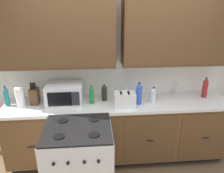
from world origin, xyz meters
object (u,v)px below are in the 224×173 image
Objects in this scene: bottle_teal at (6,96)px; bottle_dark at (104,93)px; bottle_green at (92,95)px; paper_towel_roll at (20,97)px; bottle_clear at (153,95)px; stove_range at (80,162)px; toaster at (125,99)px; microwave at (65,94)px; bottle_red at (205,88)px; bottle_blue at (139,94)px; knife_block at (35,96)px.

bottle_teal is 1.18× the size of bottle_dark.
bottle_green reaches higher than bottle_dark.
paper_towel_roll is 1.15× the size of bottle_clear.
toaster is (0.60, 0.51, 0.56)m from stove_range.
bottle_red is at bearing 1.06° from microwave.
bottle_teal is at bearing 178.43° from bottle_green.
bottle_teal is at bearing 145.85° from stove_range.
toaster is 0.92× the size of bottle_blue.
bottle_green is at bearing 0.10° from paper_towel_roll.
bottle_clear is (0.41, 0.08, 0.02)m from toaster.
knife_block is 1.02× the size of bottle_blue.
knife_block is 0.36m from bottle_teal.
microwave is 1.60× the size of bottle_red.
toaster is 1.22m from bottle_red.
bottle_green is at bearing 177.40° from bottle_clear.
bottle_dark reaches higher than bottle_clear.
bottle_red is 1.47m from bottle_dark.
bottle_green is (0.37, -0.04, -0.01)m from microwave.
bottle_clear is at bearing -2.01° from bottle_teal.
toaster is 1.39m from paper_towel_roll.
bottle_blue is at bearing -173.60° from bottle_clear.
bottle_dark reaches higher than toaster.
bottle_teal reaches higher than stove_range.
bottle_blue is at bearing 35.28° from stove_range.
bottle_blue is 1.27× the size of bottle_dark.
microwave reaches higher than bottle_clear.
knife_block is 1.62m from bottle_clear.
bottle_teal is 1.31m from bottle_dark.
bottle_blue is 1.34× the size of bottle_clear.
toaster is 1.23× the size of bottle_clear.
toaster is 0.90× the size of knife_block.
bottle_red is 1.06× the size of bottle_teal.
bottle_dark is (-0.46, 0.15, -0.03)m from bottle_blue.
stove_range is 0.88m from bottle_green.
paper_towel_roll is 0.85× the size of bottle_blue.
bottle_green reaches higher than bottle_clear.
bottle_dark is at bearing 141.89° from toaster.
toaster is (0.80, -0.16, -0.04)m from microwave.
bottle_red is (1.20, 0.20, 0.05)m from toaster.
knife_block reaches higher than bottle_teal.
bottle_red reaches higher than bottle_dark.
bottle_teal reaches higher than bottle_dark.
paper_towel_roll is 1.08× the size of bottle_dark.
stove_range is 1.08m from knife_block.
microwave is at bearing 4.48° from paper_towel_roll.
knife_block is at bearing 131.86° from stove_range.
bottle_dark is at bearing 26.63° from bottle_green.
bottle_dark is at bearing 169.23° from bottle_clear.
paper_towel_roll reaches higher than stove_range.
stove_range is 3.96× the size of bottle_dark.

